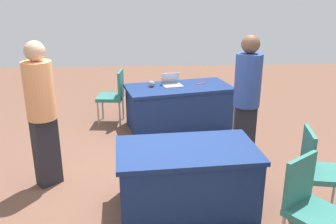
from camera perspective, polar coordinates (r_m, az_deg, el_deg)
The scene contains 11 objects.
ground_plane at distance 4.56m, azimuth -2.26°, elevation -11.73°, with size 14.40×14.40×0.00m, color brown.
table_foreground at distance 6.32m, azimuth 1.68°, elevation 0.91°, with size 1.93×1.25×0.72m.
table_mid_left at distance 4.03m, azimuth 2.92°, elevation -10.30°, with size 1.56×0.99×0.72m.
chair_tucked_left at distance 4.18m, azimuth 22.57°, elevation -8.01°, with size 0.51×0.51×0.94m.
chair_tucked_right at distance 6.49m, azimuth -8.48°, elevation 2.90°, with size 0.48×0.48×0.95m.
chair_aisle at distance 3.51m, azimuth 21.44°, elevation -13.26°, with size 0.61×0.61×0.94m.
person_presenter at distance 4.49m, azimuth -19.29°, elevation 0.65°, with size 0.48×0.48×1.78m.
person_attendee_standing at distance 4.81m, azimuth 12.28°, elevation 2.52°, with size 0.38×0.38×1.78m.
laptop_silver at distance 6.26m, azimuth 0.62°, elevation 4.54°, with size 0.38×0.36×0.21m.
yarn_ball at distance 6.18m, azimuth -2.59°, elevation 4.45°, with size 0.10×0.10×0.10m, color gray.
scissors_red at distance 6.41m, azimuth 5.19°, elevation 4.48°, with size 0.18×0.04×0.01m, color red.
Camera 1 is at (0.03, 3.91, 2.34)m, focal length 38.79 mm.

